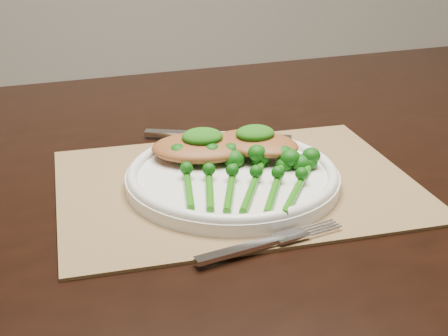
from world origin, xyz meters
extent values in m
cube|color=black|center=(-0.07, -0.06, 0.73)|extent=(1.73, 1.15, 0.04)
cube|color=olive|center=(-0.09, -0.17, 0.75)|extent=(0.47, 0.36, 0.00)
cylinder|color=white|center=(-0.10, -0.18, 0.76)|extent=(0.27, 0.27, 0.02)
torus|color=white|center=(-0.10, -0.18, 0.77)|extent=(0.26, 0.26, 0.01)
cube|color=silver|center=(-0.15, 0.00, 0.76)|extent=(0.09, 0.04, 0.01)
cube|color=silver|center=(-0.05, -0.03, 0.76)|extent=(0.14, 0.06, 0.00)
cube|color=silver|center=(-0.12, -0.34, 0.76)|extent=(0.09, 0.04, 0.01)
ellipsoid|color=brown|center=(-0.13, -0.12, 0.78)|extent=(0.14, 0.10, 0.03)
ellipsoid|color=brown|center=(-0.06, -0.13, 0.79)|extent=(0.14, 0.13, 0.02)
ellipsoid|color=#124A0A|center=(-0.13, -0.12, 0.80)|extent=(0.05, 0.05, 0.02)
ellipsoid|color=#124A0A|center=(-0.06, -0.13, 0.80)|extent=(0.05, 0.04, 0.02)
camera|label=1|loc=(-0.23, -0.88, 1.09)|focal=50.00mm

